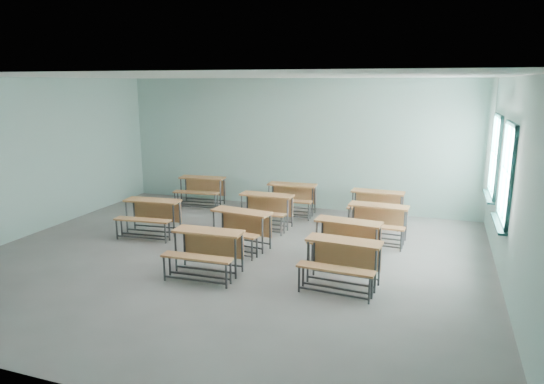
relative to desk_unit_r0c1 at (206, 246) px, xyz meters
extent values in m
cube|color=gray|center=(0.06, 0.79, -0.50)|extent=(9.00, 8.00, 0.02)
cube|color=white|center=(0.06, 0.79, 2.72)|extent=(9.00, 8.00, 0.02)
cube|color=#99C0B6|center=(0.06, 4.80, 1.11)|extent=(9.00, 0.02, 3.20)
cube|color=#99C0B6|center=(0.06, -3.22, 1.11)|extent=(9.00, 0.02, 3.20)
cube|color=#99C0B6|center=(-4.45, 0.79, 1.11)|extent=(0.02, 8.00, 3.20)
cube|color=#99C0B6|center=(4.57, 0.79, 1.11)|extent=(0.02, 8.00, 3.20)
cube|color=#184542|center=(4.53, 3.59, 0.44)|extent=(0.06, 1.20, 0.06)
cube|color=#184542|center=(4.53, 3.59, 1.98)|extent=(0.06, 1.20, 0.06)
cube|color=#184542|center=(4.53, 3.02, 1.21)|extent=(0.06, 0.06, 1.60)
cube|color=#184542|center=(4.53, 4.16, 1.21)|extent=(0.06, 0.06, 1.60)
cube|color=#184542|center=(4.53, 3.59, 1.21)|extent=(0.04, 0.04, 1.48)
cube|color=#184542|center=(4.53, 3.59, 1.21)|extent=(0.04, 1.08, 0.04)
cube|color=#184542|center=(4.49, 3.59, 0.38)|extent=(0.14, 1.28, 0.04)
cube|color=white|center=(4.55, 3.59, 1.21)|extent=(0.01, 1.08, 1.48)
cube|color=#184542|center=(4.53, 1.59, 0.44)|extent=(0.06, 1.20, 0.06)
cube|color=#184542|center=(4.53, 1.59, 1.98)|extent=(0.06, 1.20, 0.06)
cube|color=#184542|center=(4.53, 1.02, 1.21)|extent=(0.06, 0.06, 1.60)
cube|color=#184542|center=(4.53, 2.16, 1.21)|extent=(0.06, 0.06, 1.60)
cube|color=#184542|center=(4.53, 1.59, 1.21)|extent=(0.04, 0.04, 1.48)
cube|color=#184542|center=(4.53, 1.59, 1.21)|extent=(0.04, 1.08, 0.04)
cube|color=#184542|center=(4.49, 1.59, 0.38)|extent=(0.14, 1.28, 0.04)
cube|color=white|center=(4.55, 1.59, 1.21)|extent=(0.01, 1.08, 1.48)
cube|color=#A66B3C|center=(0.00, 0.10, 0.22)|extent=(1.18, 0.44, 0.04)
cube|color=#A66B3C|center=(-0.01, 0.28, -0.08)|extent=(1.10, 0.07, 0.40)
cylinder|color=#3D3F42|center=(-0.53, -0.07, -0.14)|extent=(0.04, 0.04, 0.69)
cylinder|color=#3D3F42|center=(0.53, -0.03, -0.14)|extent=(0.04, 0.04, 0.69)
cylinder|color=#3D3F42|center=(-0.54, 0.24, -0.14)|extent=(0.04, 0.04, 0.69)
cylinder|color=#3D3F42|center=(0.52, 0.28, -0.14)|extent=(0.04, 0.04, 0.69)
cube|color=#3D3F42|center=(0.00, -0.05, -0.39)|extent=(1.06, 0.07, 0.03)
cube|color=#3D3F42|center=(-0.01, 0.26, -0.39)|extent=(1.06, 0.07, 0.03)
cube|color=#A66B3C|center=(0.02, -0.36, -0.07)|extent=(1.17, 0.29, 0.03)
cylinder|color=#3D3F42|center=(-0.51, -0.47, -0.29)|extent=(0.04, 0.04, 0.40)
cylinder|color=#3D3F42|center=(0.55, -0.43, -0.29)|extent=(0.04, 0.04, 0.40)
cylinder|color=#3D3F42|center=(-0.52, -0.29, -0.29)|extent=(0.04, 0.04, 0.40)
cylinder|color=#3D3F42|center=(0.54, -0.25, -0.29)|extent=(0.04, 0.04, 0.40)
cube|color=#3D3F42|center=(0.02, -0.45, -0.41)|extent=(1.06, 0.07, 0.03)
cube|color=#3D3F42|center=(0.01, -0.27, -0.41)|extent=(1.06, 0.07, 0.03)
cube|color=#A66B3C|center=(2.20, 0.35, 0.22)|extent=(1.18, 0.46, 0.04)
cube|color=#A66B3C|center=(2.21, 0.53, -0.08)|extent=(1.10, 0.09, 0.40)
cylinder|color=#3D3F42|center=(1.66, 0.23, -0.14)|extent=(0.04, 0.04, 0.69)
cylinder|color=#3D3F42|center=(2.73, 0.16, -0.14)|extent=(0.04, 0.04, 0.69)
cylinder|color=#3D3F42|center=(1.68, 0.54, -0.14)|extent=(0.04, 0.04, 0.69)
cylinder|color=#3D3F42|center=(2.74, 0.47, -0.14)|extent=(0.04, 0.04, 0.69)
cube|color=#3D3F42|center=(2.19, 0.19, -0.39)|extent=(1.06, 0.09, 0.03)
cube|color=#3D3F42|center=(2.21, 0.50, -0.39)|extent=(1.06, 0.09, 0.03)
cube|color=#A66B3C|center=(2.18, -0.11, -0.07)|extent=(1.17, 0.31, 0.03)
cylinder|color=#3D3F42|center=(1.64, -0.17, -0.29)|extent=(0.04, 0.04, 0.40)
cylinder|color=#3D3F42|center=(2.70, -0.24, -0.29)|extent=(0.04, 0.04, 0.40)
cylinder|color=#3D3F42|center=(1.65, 0.01, -0.29)|extent=(0.04, 0.04, 0.40)
cylinder|color=#3D3F42|center=(2.71, -0.06, -0.29)|extent=(0.04, 0.04, 0.40)
cube|color=#3D3F42|center=(2.17, -0.21, -0.41)|extent=(1.06, 0.09, 0.03)
cube|color=#3D3F42|center=(2.18, -0.02, -0.41)|extent=(1.06, 0.09, 0.03)
cube|color=#A66B3C|center=(-2.06, 1.63, 0.22)|extent=(1.19, 0.50, 0.04)
cube|color=#A66B3C|center=(-2.08, 1.81, -0.08)|extent=(1.10, 0.13, 0.40)
cylinder|color=#3D3F42|center=(-2.57, 1.43, -0.14)|extent=(0.04, 0.04, 0.69)
cylinder|color=#3D3F42|center=(-1.52, 1.53, -0.14)|extent=(0.04, 0.04, 0.69)
cylinder|color=#3D3F42|center=(-2.60, 1.74, -0.14)|extent=(0.04, 0.04, 0.69)
cylinder|color=#3D3F42|center=(-1.55, 1.84, -0.14)|extent=(0.04, 0.04, 0.69)
cube|color=#3D3F42|center=(-2.05, 1.48, -0.39)|extent=(1.06, 0.13, 0.03)
cube|color=#3D3F42|center=(-2.08, 1.79, -0.39)|extent=(1.06, 0.13, 0.03)
cube|color=#A66B3C|center=(-2.01, 1.17, -0.07)|extent=(1.18, 0.35, 0.03)
cylinder|color=#3D3F42|center=(-2.53, 1.03, -0.29)|extent=(0.04, 0.04, 0.40)
cylinder|color=#3D3F42|center=(-1.48, 1.13, -0.29)|extent=(0.04, 0.04, 0.40)
cylinder|color=#3D3F42|center=(-2.55, 1.21, -0.29)|extent=(0.04, 0.04, 0.40)
cylinder|color=#3D3F42|center=(-1.49, 1.32, -0.29)|extent=(0.04, 0.04, 0.40)
cube|color=#3D3F42|center=(-2.01, 1.08, -0.41)|extent=(1.06, 0.13, 0.03)
cube|color=#3D3F42|center=(-2.02, 1.26, -0.41)|extent=(1.06, 0.13, 0.03)
cube|color=#A66B3C|center=(0.03, 1.43, 0.22)|extent=(1.20, 0.54, 0.04)
cube|color=#A66B3C|center=(0.05, 1.61, -0.08)|extent=(1.09, 0.16, 0.40)
cylinder|color=#3D3F42|center=(-0.52, 1.35, -0.14)|extent=(0.04, 0.04, 0.69)
cylinder|color=#3D3F42|center=(0.54, 1.21, -0.14)|extent=(0.04, 0.04, 0.69)
cylinder|color=#3D3F42|center=(-0.48, 1.65, -0.14)|extent=(0.04, 0.04, 0.69)
cylinder|color=#3D3F42|center=(0.58, 1.51, -0.14)|extent=(0.04, 0.04, 0.69)
cube|color=#3D3F42|center=(0.01, 1.28, -0.39)|extent=(1.06, 0.17, 0.03)
cube|color=#3D3F42|center=(0.05, 1.58, -0.39)|extent=(1.06, 0.17, 0.03)
cube|color=#A66B3C|center=(-0.03, 0.97, -0.07)|extent=(1.18, 0.39, 0.03)
cylinder|color=#3D3F42|center=(-0.57, 0.95, -0.29)|extent=(0.04, 0.04, 0.40)
cylinder|color=#3D3F42|center=(0.48, 0.81, -0.29)|extent=(0.04, 0.04, 0.40)
cylinder|color=#3D3F42|center=(-0.55, 1.13, -0.29)|extent=(0.04, 0.04, 0.40)
cylinder|color=#3D3F42|center=(0.51, 0.99, -0.29)|extent=(0.04, 0.04, 0.40)
cube|color=#3D3F42|center=(-0.04, 0.88, -0.41)|extent=(1.06, 0.17, 0.03)
cube|color=#3D3F42|center=(-0.02, 1.06, -0.41)|extent=(1.06, 0.17, 0.03)
cube|color=#A66B3C|center=(2.07, 1.43, 0.22)|extent=(1.19, 0.48, 0.04)
cube|color=#A66B3C|center=(2.09, 1.60, -0.08)|extent=(1.10, 0.11, 0.40)
cylinder|color=#3D3F42|center=(1.53, 1.32, -0.14)|extent=(0.04, 0.04, 0.69)
cylinder|color=#3D3F42|center=(2.59, 1.23, -0.14)|extent=(0.04, 0.04, 0.69)
cylinder|color=#3D3F42|center=(1.56, 1.63, -0.14)|extent=(0.04, 0.04, 0.69)
cylinder|color=#3D3F42|center=(2.62, 1.54, -0.14)|extent=(0.04, 0.04, 0.69)
cube|color=#3D3F42|center=(2.06, 1.27, -0.39)|extent=(1.06, 0.12, 0.03)
cube|color=#3D3F42|center=(2.09, 1.58, -0.39)|extent=(1.06, 0.12, 0.03)
cube|color=#A66B3C|center=(2.03, 0.96, -0.07)|extent=(1.18, 0.34, 0.03)
cylinder|color=#3D3F42|center=(1.50, 0.92, -0.29)|extent=(0.04, 0.04, 0.40)
cylinder|color=#3D3F42|center=(2.56, 0.83, -0.29)|extent=(0.04, 0.04, 0.40)
cylinder|color=#3D3F42|center=(1.51, 1.10, -0.29)|extent=(0.04, 0.04, 0.40)
cylinder|color=#3D3F42|center=(2.57, 1.01, -0.29)|extent=(0.04, 0.04, 0.40)
cube|color=#3D3F42|center=(2.03, 0.87, -0.41)|extent=(1.06, 0.12, 0.03)
cube|color=#3D3F42|center=(2.04, 1.06, -0.41)|extent=(1.06, 0.12, 0.03)
cube|color=#A66B3C|center=(0.01, 2.89, 0.22)|extent=(1.17, 0.41, 0.04)
cube|color=#A66B3C|center=(0.01, 3.07, -0.08)|extent=(1.10, 0.04, 0.40)
cylinder|color=#3D3F42|center=(-0.53, 2.75, -0.14)|extent=(0.04, 0.04, 0.69)
cylinder|color=#3D3F42|center=(0.54, 2.73, -0.14)|extent=(0.04, 0.04, 0.69)
cylinder|color=#3D3F42|center=(-0.52, 3.06, -0.14)|extent=(0.04, 0.04, 0.69)
cylinder|color=#3D3F42|center=(0.54, 3.04, -0.14)|extent=(0.04, 0.04, 0.69)
cube|color=#3D3F42|center=(0.00, 2.74, -0.39)|extent=(1.06, 0.05, 0.03)
cube|color=#3D3F42|center=(0.01, 3.05, -0.39)|extent=(1.06, 0.05, 0.03)
cube|color=#A66B3C|center=(0.00, 2.43, -0.07)|extent=(1.16, 0.26, 0.03)
cylinder|color=#3D3F42|center=(-0.54, 2.35, -0.29)|extent=(0.04, 0.04, 0.40)
cylinder|color=#3D3F42|center=(0.53, 2.33, -0.29)|extent=(0.04, 0.04, 0.40)
cylinder|color=#3D3F42|center=(-0.53, 2.53, -0.29)|extent=(0.04, 0.04, 0.40)
cylinder|color=#3D3F42|center=(0.53, 2.51, -0.29)|extent=(0.04, 0.04, 0.40)
cube|color=#3D3F42|center=(0.00, 2.34, -0.41)|extent=(1.06, 0.05, 0.03)
cube|color=#3D3F42|center=(0.00, 2.52, -0.41)|extent=(1.06, 0.05, 0.03)
cube|color=#A66B3C|center=(2.43, 2.74, 0.22)|extent=(1.18, 0.44, 0.04)
cube|color=#A66B3C|center=(2.44, 2.92, -0.08)|extent=(1.10, 0.07, 0.40)
cylinder|color=#3D3F42|center=(1.89, 2.61, -0.14)|extent=(0.04, 0.04, 0.69)
cylinder|color=#3D3F42|center=(2.96, 2.56, -0.14)|extent=(0.04, 0.04, 0.69)
cylinder|color=#3D3F42|center=(1.91, 2.92, -0.14)|extent=(0.04, 0.04, 0.69)
cylinder|color=#3D3F42|center=(2.97, 2.87, -0.14)|extent=(0.04, 0.04, 0.69)
cube|color=#3D3F42|center=(2.42, 2.59, -0.39)|extent=(1.06, 0.07, 0.03)
cube|color=#3D3F42|center=(2.44, 2.90, -0.39)|extent=(1.06, 0.07, 0.03)
cube|color=#A66B3C|center=(2.41, 2.28, -0.07)|extent=(1.17, 0.29, 0.03)
cylinder|color=#3D3F42|center=(1.88, 2.21, -0.29)|extent=(0.04, 0.04, 0.40)
cylinder|color=#3D3F42|center=(2.94, 2.16, -0.29)|extent=(0.04, 0.04, 0.40)
cylinder|color=#3D3F42|center=(1.88, 2.39, -0.29)|extent=(0.04, 0.04, 0.40)
cylinder|color=#3D3F42|center=(2.95, 2.35, -0.29)|extent=(0.04, 0.04, 0.40)
cube|color=#3D3F42|center=(2.41, 2.19, -0.41)|extent=(1.06, 0.07, 0.03)
cube|color=#3D3F42|center=(2.42, 2.37, -0.41)|extent=(1.06, 0.07, 0.03)
cube|color=#A66B3C|center=(-2.22, 4.18, 0.22)|extent=(1.20, 0.51, 0.04)
cube|color=#A66B3C|center=(-2.24, 4.36, -0.08)|extent=(1.10, 0.14, 0.40)
cylinder|color=#3D3F42|center=(-2.73, 3.97, -0.14)|extent=(0.04, 0.04, 0.69)
cylinder|color=#3D3F42|center=(-1.68, 4.08, -0.14)|extent=(0.04, 0.04, 0.69)
cylinder|color=#3D3F42|center=(-2.77, 4.27, -0.14)|extent=(0.04, 0.04, 0.69)
cylinder|color=#3D3F42|center=(-1.71, 4.39, -0.14)|extent=(0.04, 0.04, 0.69)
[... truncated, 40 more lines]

